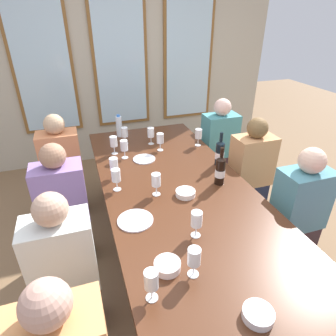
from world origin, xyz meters
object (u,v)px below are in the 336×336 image
(wine_glass_7, at_px, (156,180))
(wine_glass_5, at_px, (114,164))
(dining_table, at_px, (178,195))
(wine_glass_11, at_px, (197,220))
(wine_glass_2, at_px, (114,142))
(wine_bottle_0, at_px, (220,153))
(wine_glass_1, at_px, (125,133))
(white_plate_1, at_px, (135,220))
(wine_glass_9, at_px, (151,280))
(tasting_bowl_2, at_px, (258,315))
(wine_glass_8, at_px, (116,176))
(tasting_bowl_0, at_px, (185,193))
(seated_person_7, at_px, (250,175))
(white_plate_0, at_px, (144,159))
(wine_glass_4, at_px, (151,133))
(seated_person_0, at_px, (66,274))
(wine_glass_0, at_px, (124,146))
(seated_person_2, at_px, (63,170))
(wine_glass_3, at_px, (160,139))
(tasting_bowl_1, at_px, (167,266))
(water_bottle, at_px, (119,126))
(seated_person_1, at_px, (297,216))
(seated_person_6, at_px, (64,210))
(wine_glass_6, at_px, (194,258))
(wine_glass_10, at_px, (198,134))
(wine_bottle_1, at_px, (220,170))
(seated_person_3, at_px, (219,148))

(wine_glass_7, bearing_deg, wine_glass_5, 126.00)
(dining_table, distance_m, wine_glass_11, 0.55)
(wine_glass_2, bearing_deg, wine_bottle_0, -31.28)
(wine_glass_5, bearing_deg, wine_glass_1, 71.89)
(white_plate_1, distance_m, wine_glass_9, 0.60)
(tasting_bowl_2, relative_size, wine_glass_1, 0.81)
(wine_glass_8, distance_m, wine_glass_11, 0.75)
(tasting_bowl_0, distance_m, seated_person_7, 0.97)
(seated_person_7, bearing_deg, white_plate_0, 166.09)
(wine_glass_4, xyz_separation_m, wine_glass_5, (-0.46, -0.55, 0.00))
(tasting_bowl_2, height_order, seated_person_0, seated_person_0)
(wine_glass_0, relative_size, seated_person_7, 0.16)
(white_plate_0, xyz_separation_m, seated_person_2, (-0.74, 0.43, -0.22))
(seated_person_2, bearing_deg, wine_glass_3, -17.11)
(wine_glass_5, bearing_deg, white_plate_0, 37.51)
(dining_table, xyz_separation_m, seated_person_0, (-0.86, -0.37, -0.16))
(wine_bottle_0, height_order, tasting_bowl_1, wine_bottle_0)
(water_bottle, height_order, wine_glass_9, water_bottle)
(wine_glass_8, height_order, seated_person_1, seated_person_1)
(wine_glass_3, height_order, seated_person_6, seated_person_6)
(wine_glass_6, relative_size, seated_person_7, 0.16)
(white_plate_0, relative_size, seated_person_0, 0.18)
(white_plate_1, relative_size, wine_glass_11, 1.34)
(wine_glass_2, bearing_deg, wine_glass_5, -98.76)
(tasting_bowl_2, bearing_deg, seated_person_6, 120.88)
(dining_table, distance_m, seated_person_2, 1.33)
(tasting_bowl_0, relative_size, wine_glass_2, 0.84)
(wine_glass_9, bearing_deg, tasting_bowl_2, -30.20)
(wine_glass_10, distance_m, wine_glass_11, 1.33)
(wine_bottle_1, distance_m, wine_glass_5, 0.84)
(wine_glass_8, height_order, seated_person_0, seated_person_0)
(tasting_bowl_1, bearing_deg, seated_person_3, 54.76)
(wine_glass_2, bearing_deg, tasting_bowl_0, -66.20)
(white_plate_0, relative_size, wine_glass_2, 1.16)
(wine_glass_0, xyz_separation_m, wine_glass_7, (0.11, -0.67, 0.00))
(tasting_bowl_0, relative_size, tasting_bowl_2, 1.03)
(tasting_bowl_0, distance_m, seated_person_2, 1.42)
(wine_glass_2, relative_size, seated_person_1, 0.16)
(seated_person_6, bearing_deg, seated_person_7, 0.46)
(wine_bottle_0, height_order, seated_person_1, seated_person_1)
(wine_glass_8, relative_size, wine_glass_9, 1.00)
(water_bottle, bearing_deg, wine_bottle_0, -52.35)
(tasting_bowl_0, distance_m, seated_person_1, 0.91)
(wine_glass_8, xyz_separation_m, seated_person_3, (1.31, 0.84, -0.34))
(wine_glass_8, bearing_deg, wine_glass_7, -30.66)
(dining_table, relative_size, wine_glass_10, 15.43)
(tasting_bowl_2, relative_size, wine_glass_5, 0.81)
(seated_person_7, bearing_deg, seated_person_3, 90.00)
(tasting_bowl_1, xyz_separation_m, wine_glass_1, (0.10, 1.68, 0.09))
(wine_glass_9, bearing_deg, wine_glass_1, 82.92)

